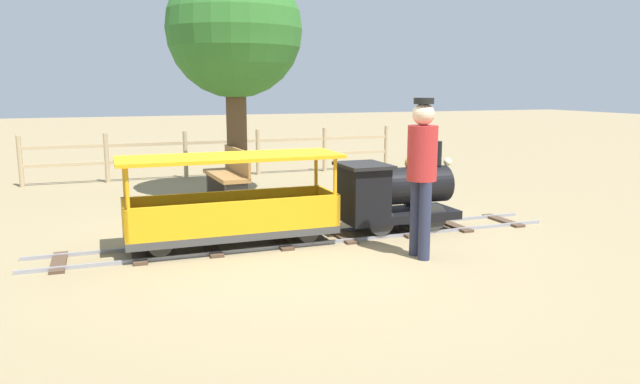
# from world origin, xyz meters

# --- Properties ---
(ground_plane) EXTENTS (60.00, 60.00, 0.00)m
(ground_plane) POSITION_xyz_m (0.00, 0.00, 0.00)
(ground_plane) COLOR #8C7A56
(track) EXTENTS (0.71, 6.05, 0.04)m
(track) POSITION_xyz_m (0.00, 0.18, 0.02)
(track) COLOR gray
(track) RESTS_ON ground_plane
(locomotive) EXTENTS (0.67, 1.45, 1.04)m
(locomotive) POSITION_xyz_m (0.00, 1.21, 0.48)
(locomotive) COLOR black
(locomotive) RESTS_ON ground_plane
(passenger_car) EXTENTS (0.77, 2.35, 0.97)m
(passenger_car) POSITION_xyz_m (0.00, -0.72, 0.42)
(passenger_car) COLOR #3F3F3F
(passenger_car) RESTS_ON ground_plane
(conductor_person) EXTENTS (0.30, 0.30, 1.62)m
(conductor_person) POSITION_xyz_m (1.04, 0.99, 0.96)
(conductor_person) COLOR #282D47
(conductor_person) RESTS_ON ground_plane
(park_bench) EXTENTS (1.32, 0.47, 0.82)m
(park_bench) POSITION_xyz_m (-2.47, -0.25, 0.42)
(park_bench) COLOR olive
(park_bench) RESTS_ON ground_plane
(oak_tree_near) EXTENTS (2.08, 2.08, 3.63)m
(oak_tree_near) POSITION_xyz_m (-2.99, -0.00, 2.55)
(oak_tree_near) COLOR #4C3823
(oak_tree_near) RESTS_ON ground_plane
(fence_section) EXTENTS (0.08, 7.13, 0.90)m
(fence_section) POSITION_xyz_m (-5.12, 0.18, 0.48)
(fence_section) COLOR tan
(fence_section) RESTS_ON ground_plane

